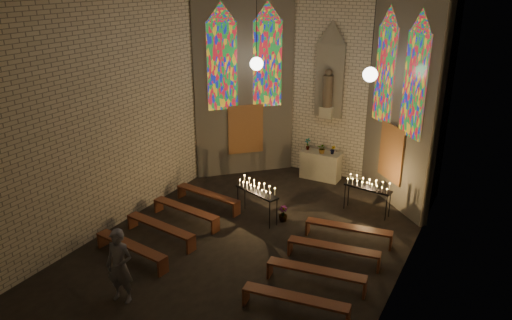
{
  "coord_description": "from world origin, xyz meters",
  "views": [
    {
      "loc": [
        5.85,
        -10.35,
        7.07
      ],
      "look_at": [
        -0.2,
        0.9,
        2.2
      ],
      "focal_mm": 35.0,
      "sensor_mm": 36.0,
      "label": 1
    }
  ],
  "objects_px": {
    "altar": "(321,165)",
    "votive_stand_right": "(368,186)",
    "votive_stand_left": "(257,189)",
    "visitor": "(120,266)",
    "aisle_flower_pot": "(283,214)"
  },
  "relations": [
    {
      "from": "altar",
      "to": "votive_stand_right",
      "type": "distance_m",
      "value": 2.99
    },
    {
      "from": "aisle_flower_pot",
      "to": "votive_stand_right",
      "type": "distance_m",
      "value": 2.75
    },
    {
      "from": "votive_stand_right",
      "to": "visitor",
      "type": "relative_size",
      "value": 0.83
    },
    {
      "from": "votive_stand_left",
      "to": "votive_stand_right",
      "type": "xyz_separation_m",
      "value": [
        2.81,
        1.95,
        -0.05
      ]
    },
    {
      "from": "altar",
      "to": "votive_stand_left",
      "type": "bearing_deg",
      "value": -98.09
    },
    {
      "from": "votive_stand_right",
      "to": "altar",
      "type": "bearing_deg",
      "value": 147.46
    },
    {
      "from": "votive_stand_left",
      "to": "visitor",
      "type": "xyz_separation_m",
      "value": [
        -0.81,
        -4.98,
        -0.07
      ]
    },
    {
      "from": "altar",
      "to": "aisle_flower_pot",
      "type": "distance_m",
      "value": 3.64
    },
    {
      "from": "votive_stand_left",
      "to": "votive_stand_right",
      "type": "bearing_deg",
      "value": 54.56
    },
    {
      "from": "altar",
      "to": "visitor",
      "type": "relative_size",
      "value": 0.78
    },
    {
      "from": "altar",
      "to": "votive_stand_left",
      "type": "relative_size",
      "value": 0.89
    },
    {
      "from": "aisle_flower_pot",
      "to": "votive_stand_left",
      "type": "height_order",
      "value": "votive_stand_left"
    },
    {
      "from": "altar",
      "to": "aisle_flower_pot",
      "type": "bearing_deg",
      "value": -86.44
    },
    {
      "from": "visitor",
      "to": "votive_stand_right",
      "type": "bearing_deg",
      "value": 52.22
    },
    {
      "from": "aisle_flower_pot",
      "to": "altar",
      "type": "bearing_deg",
      "value": 93.56
    }
  ]
}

